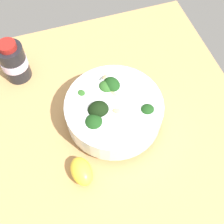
# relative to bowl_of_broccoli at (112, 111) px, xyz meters

# --- Properties ---
(ground_plane) EXTENTS (0.60, 0.60, 0.03)m
(ground_plane) POSITION_rel_bowl_of_broccoli_xyz_m (0.01, 0.02, -0.06)
(ground_plane) COLOR tan
(bowl_of_broccoli) EXTENTS (0.21, 0.21, 0.09)m
(bowl_of_broccoli) POSITION_rel_bowl_of_broccoli_xyz_m (0.00, 0.00, 0.00)
(bowl_of_broccoli) COLOR white
(bowl_of_broccoli) RESTS_ON ground_plane
(lemon_wedge) EXTENTS (0.05, 0.07, 0.04)m
(lemon_wedge) POSITION_rel_bowl_of_broccoli_xyz_m (-0.09, -0.10, -0.02)
(lemon_wedge) COLOR yellow
(lemon_wedge) RESTS_ON ground_plane
(bottle_tall) EXTENTS (0.06, 0.06, 0.11)m
(bottle_tall) POSITION_rel_bowl_of_broccoli_xyz_m (-0.18, 0.19, 0.01)
(bottle_tall) COLOR black
(bottle_tall) RESTS_ON ground_plane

